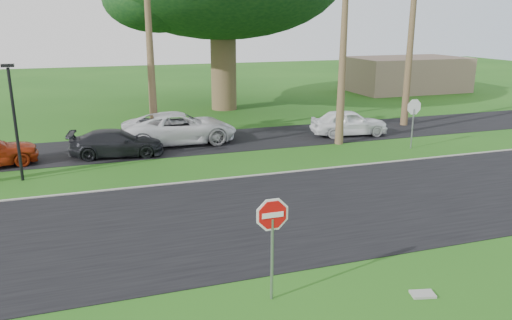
{
  "coord_description": "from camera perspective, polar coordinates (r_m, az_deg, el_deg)",
  "views": [
    {
      "loc": [
        -3.09,
        -12.65,
        6.27
      ],
      "look_at": [
        1.89,
        2.34,
        1.8
      ],
      "focal_mm": 35.0,
      "sensor_mm": 36.0,
      "label": 1
    }
  ],
  "objects": [
    {
      "name": "curb",
      "position": [
        19.96,
        -8.55,
        -2.61
      ],
      "size": [
        120.0,
        0.12,
        0.06
      ],
      "primitive_type": "cube",
      "color": "gray",
      "rests_on": "ground"
    },
    {
      "name": "stop_sign_near",
      "position": [
        11.24,
        1.87,
        -7.8
      ],
      "size": [
        1.05,
        0.07,
        2.62
      ],
      "color": "gray",
      "rests_on": "ground"
    },
    {
      "name": "stop_sign_far",
      "position": [
        25.97,
        17.57,
        5.09
      ],
      "size": [
        1.05,
        0.07,
        2.62
      ],
      "rotation": [
        0.0,
        0.0,
        3.14
      ],
      "color": "gray",
      "rests_on": "ground"
    },
    {
      "name": "utility_slab",
      "position": [
        12.78,
        18.51,
        -14.34
      ],
      "size": [
        0.62,
        0.47,
        0.06
      ],
      "primitive_type": "cube",
      "rotation": [
        0.0,
        0.0,
        -0.23
      ],
      "color": "gray",
      "rests_on": "ground"
    },
    {
      "name": "ground",
      "position": [
        14.45,
        -4.26,
        -9.96
      ],
      "size": [
        120.0,
        120.0,
        0.0
      ],
      "primitive_type": "plane",
      "color": "#1C4D13",
      "rests_on": "ground"
    },
    {
      "name": "car_pickup",
      "position": [
        28.29,
        10.58,
        4.21
      ],
      "size": [
        4.41,
        2.28,
        1.43
      ],
      "primitive_type": "imported",
      "rotation": [
        0.0,
        0.0,
        1.43
      ],
      "color": "white",
      "rests_on": "ground"
    },
    {
      "name": "road",
      "position": [
        16.23,
        -6.01,
        -6.98
      ],
      "size": [
        120.0,
        8.0,
        0.02
      ],
      "primitive_type": "cube",
      "color": "black",
      "rests_on": "ground"
    },
    {
      "name": "building_far",
      "position": [
        47.44,
        16.79,
        9.37
      ],
      "size": [
        10.0,
        6.0,
        3.0
      ],
      "primitive_type": "cube",
      "color": "gray",
      "rests_on": "ground"
    },
    {
      "name": "streetlight_right",
      "position": [
        21.66,
        -25.91,
        4.59
      ],
      "size": [
        0.45,
        0.25,
        4.64
      ],
      "color": "black",
      "rests_on": "ground"
    },
    {
      "name": "car_minivan",
      "position": [
        26.22,
        -8.7,
        3.61
      ],
      "size": [
        5.88,
        2.74,
        1.63
      ],
      "primitive_type": "imported",
      "rotation": [
        0.0,
        0.0,
        1.58
      ],
      "color": "silver",
      "rests_on": "ground"
    },
    {
      "name": "parking_strip",
      "position": [
        26.1,
        -11.04,
        1.63
      ],
      "size": [
        120.0,
        5.0,
        0.02
      ],
      "primitive_type": "cube",
      "color": "black",
      "rests_on": "ground"
    },
    {
      "name": "car_dark",
      "position": [
        24.43,
        -15.63,
        1.85
      ],
      "size": [
        4.49,
        2.25,
        1.25
      ],
      "primitive_type": "imported",
      "rotation": [
        0.0,
        0.0,
        1.45
      ],
      "color": "black",
      "rests_on": "ground"
    }
  ]
}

